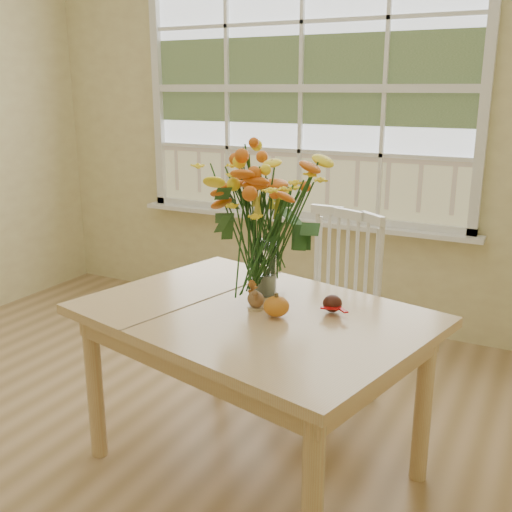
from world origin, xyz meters
The scene contains 9 objects.
floor centered at (0.00, 0.00, -0.01)m, with size 4.00×4.50×0.01m, color #977649.
wall_back centered at (0.00, 2.25, 1.35)m, with size 4.00×0.02×2.70m, color #D2C286.
window centered at (0.00, 2.21, 1.53)m, with size 2.42×0.12×1.74m.
dining_table centered at (0.56, 0.50, 0.61)m, with size 1.50×1.21×0.70m.
windsor_chair centered at (0.63, 1.23, 0.53)m, with size 0.56×0.55×0.95m.
flower_vase centered at (0.50, 0.70, 1.05)m, with size 0.48×0.48×0.57m.
pumpkin centered at (0.67, 0.48, 0.74)m, with size 0.10×0.10×0.08m, color #C05816.
turkey_figurine centered at (0.56, 0.52, 0.75)m, with size 0.10×0.09×0.10m.
dark_gourd centered at (0.84, 0.63, 0.74)m, with size 0.13×0.10×0.07m.
Camera 1 is at (1.59, -1.46, 1.56)m, focal length 42.00 mm.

